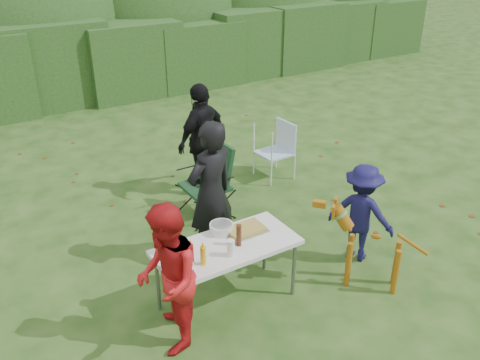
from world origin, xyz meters
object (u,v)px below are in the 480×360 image
lawn_chair (274,151)px  mustard_bottle (203,256)px  ketchup_bottle (191,254)px  beer_bottle (239,235)px  folding_table (227,249)px  person_black_puffy (202,139)px  camping_chair (205,182)px  paper_towel_roll (171,242)px  person_cook (211,194)px  dog (374,248)px  person_red_jacket (168,279)px  child (361,213)px

lawn_chair → mustard_bottle: mustard_bottle is taller
ketchup_bottle → beer_bottle: bearing=2.9°
folding_table → person_black_puffy: (1.04, 2.45, 0.17)m
camping_chair → paper_towel_roll: 2.01m
ketchup_bottle → person_cook: bearing=51.1°
beer_bottle → folding_table: bearing=148.4°
ketchup_bottle → mustard_bottle: bearing=-34.3°
dog → paper_towel_roll: 2.26m
person_red_jacket → lawn_chair: person_red_jacket is taller
ketchup_bottle → paper_towel_roll: bearing=106.3°
dog → person_black_puffy: bearing=-32.1°
person_red_jacket → person_black_puffy: (1.81, 2.68, 0.09)m
person_red_jacket → child: size_ratio=1.22×
dog → paper_towel_roll: size_ratio=3.98×
camping_chair → mustard_bottle: 2.19m
person_red_jacket → child: person_red_jacket is taller
lawn_chair → ketchup_bottle: (-2.69, -2.36, 0.39)m
folding_table → ketchup_bottle: (-0.46, -0.09, 0.16)m
child → person_cook: bearing=29.6°
person_cook → mustard_bottle: size_ratio=9.02×
person_black_puffy → camping_chair: (-0.35, -0.71, -0.32)m
mustard_bottle → beer_bottle: bearing=11.7°
dog → folding_table: bearing=26.9°
person_cook → ketchup_bottle: person_cook is taller
child → paper_towel_roll: (-2.34, 0.30, 0.25)m
camping_chair → person_cook: bearing=65.7°
child → beer_bottle: 1.71m
lawn_chair → mustard_bottle: 3.57m
person_cook → ketchup_bottle: 1.15m
child → dog: size_ratio=1.21×
person_cook → person_red_jacket: 1.46m
dog → camping_chair: bearing=-21.4°
camping_chair → person_black_puffy: bearing=-116.7°
dog → camping_chair: size_ratio=0.97×
paper_towel_roll → person_black_puffy: bearing=55.2°
folding_table → camping_chair: bearing=68.6°
folding_table → ketchup_bottle: ketchup_bottle is taller
person_black_puffy → ketchup_bottle: size_ratio=7.75×
beer_bottle → person_cook: bearing=79.9°
person_cook → camping_chair: person_cook is taller
person_red_jacket → mustard_bottle: (0.41, 0.06, 0.08)m
dog → beer_bottle: 1.58m
camping_chair → dog: bearing=110.0°
child → lawn_chair: bearing=-39.9°
person_black_puffy → dog: person_black_puffy is taller
person_black_puffy → folding_table: bearing=45.8°
dog → lawn_chair: 2.96m
paper_towel_roll → person_red_jacket: bearing=-119.7°
folding_table → paper_towel_roll: bearing=161.4°
folding_table → camping_chair: (0.68, 1.74, -0.15)m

